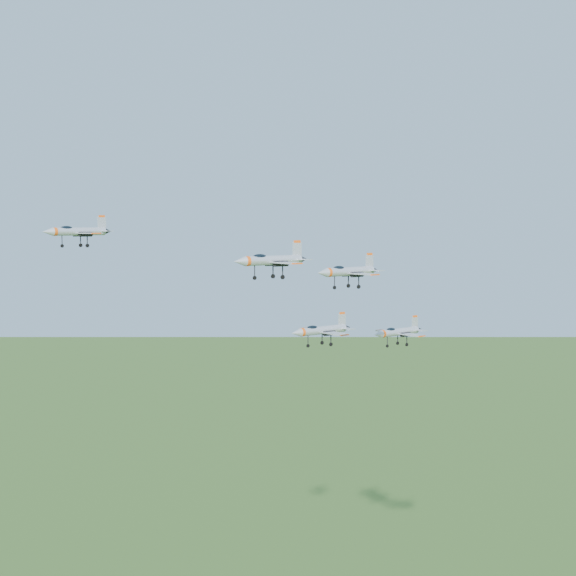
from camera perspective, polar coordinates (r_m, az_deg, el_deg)
jet_lead at (r=120.59m, az=-14.77°, el=3.92°), size 11.16×9.24×2.98m
jet_left_high at (r=122.24m, az=-1.23°, el=2.00°), size 13.91×11.44×3.73m
jet_right_high at (r=107.17m, az=4.28°, el=1.20°), size 11.07×9.08×2.97m
jet_left_low at (r=143.30m, az=2.36°, el=-3.01°), size 13.70×11.26×3.67m
jet_right_low at (r=132.69m, az=7.82°, el=-3.10°), size 11.33×9.30×3.04m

